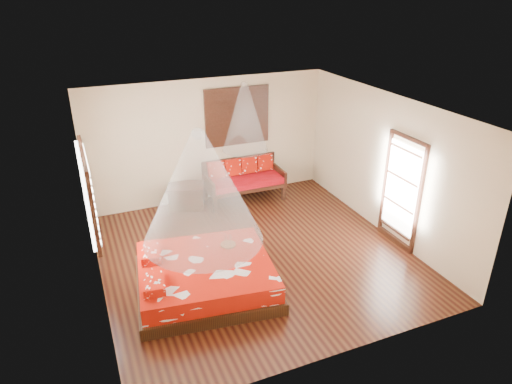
% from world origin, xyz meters
% --- Properties ---
extents(room, '(5.54, 5.54, 2.84)m').
position_xyz_m(room, '(0.00, 0.00, 1.40)').
color(room, black).
rests_on(room, ground).
extents(bed, '(2.48, 2.30, 0.65)m').
position_xyz_m(bed, '(-1.18, -0.63, 0.25)').
color(bed, black).
rests_on(bed, floor).
extents(daybed, '(1.81, 0.80, 0.95)m').
position_xyz_m(daybed, '(0.69, 2.38, 0.52)').
color(daybed, black).
rests_on(daybed, floor).
extents(storage_chest, '(0.93, 0.80, 0.54)m').
position_xyz_m(storage_chest, '(-0.67, 2.45, 0.27)').
color(storage_chest, black).
rests_on(storage_chest, floor).
extents(shutter_panel, '(1.52, 0.06, 1.32)m').
position_xyz_m(shutter_panel, '(0.69, 2.72, 1.90)').
color(shutter_panel, black).
rests_on(shutter_panel, wall_back).
extents(window_left, '(0.10, 1.74, 1.34)m').
position_xyz_m(window_left, '(-2.71, 0.20, 1.70)').
color(window_left, black).
rests_on(window_left, wall_left).
extents(glazed_door, '(0.08, 1.02, 2.16)m').
position_xyz_m(glazed_door, '(2.72, -0.60, 1.07)').
color(glazed_door, black).
rests_on(glazed_door, floor).
extents(wine_tray, '(0.27, 0.27, 0.22)m').
position_xyz_m(wine_tray, '(-0.62, -0.25, 0.56)').
color(wine_tray, brown).
rests_on(wine_tray, bed).
extents(mosquito_net_main, '(1.89, 1.89, 1.80)m').
position_xyz_m(mosquito_net_main, '(-1.16, -0.63, 1.85)').
color(mosquito_net_main, white).
rests_on(mosquito_net_main, ceiling).
extents(mosquito_net_daybed, '(1.01, 1.01, 1.50)m').
position_xyz_m(mosquito_net_daybed, '(0.69, 2.25, 2.00)').
color(mosquito_net_daybed, white).
rests_on(mosquito_net_daybed, ceiling).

